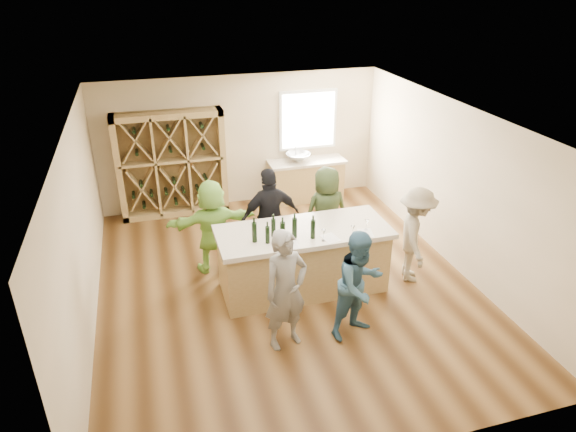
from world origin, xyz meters
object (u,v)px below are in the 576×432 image
object	(u,v)px
person_far_mid	(270,218)
person_far_left	(213,226)
wine_bottle_b	(268,235)
person_server	(415,235)
sink	(298,157)
wine_bottle_c	(273,228)
wine_bottle_d	(283,232)
wine_rack	(172,165)
wine_bottle_e	(295,228)
wine_bottle_a	(254,232)
person_far_right	(326,212)
wine_bottle_f	(313,229)
tasting_counter_base	(303,261)
person_near_left	(286,290)
person_near_right	(360,285)

from	to	relation	value
person_far_mid	person_far_left	xyz separation A→B (m)	(-0.98, 0.12, -0.07)
wine_bottle_b	person_server	distance (m)	2.52
sink	person_far_mid	distance (m)	2.81
wine_bottle_c	person_far_mid	distance (m)	1.04
wine_bottle_d	person_far_left	bearing A→B (deg)	124.42
wine_rack	wine_bottle_e	distance (m)	3.97
wine_bottle_a	person_far_right	size ratio (longest dim) A/B	0.19
wine_bottle_f	person_far_left	bearing A→B (deg)	135.64
wine_bottle_d	wine_bottle_f	bearing A→B (deg)	-4.03
person_far_right	person_far_left	bearing A→B (deg)	-7.31
tasting_counter_base	wine_bottle_d	xyz separation A→B (m)	(-0.41, -0.27, 0.74)
person_near_left	person_far_mid	bearing A→B (deg)	65.52
wine_bottle_b	person_far_left	size ratio (longest dim) A/B	0.16
wine_bottle_b	wine_bottle_f	size ratio (longest dim) A/B	0.90
wine_bottle_d	person_far_left	world-z (taller)	person_far_left
wine_rack	wine_bottle_d	world-z (taller)	wine_rack
person_near_left	wine_bottle_d	bearing A→B (deg)	61.19
wine_bottle_e	person_near_right	world-z (taller)	person_near_right
sink	wine_bottle_a	xyz separation A→B (m)	(-1.78, -3.56, 0.22)
wine_bottle_d	wine_bottle_e	distance (m)	0.22
wine_bottle_f	wine_rack	bearing A→B (deg)	115.43
wine_bottle_d	person_server	world-z (taller)	person_server
tasting_counter_base	wine_bottle_a	size ratio (longest dim) A/B	8.34
tasting_counter_base	wine_bottle_b	xyz separation A→B (m)	(-0.64, -0.26, 0.71)
wine_bottle_b	person_near_right	bearing A→B (deg)	-44.85
sink	wine_bottle_d	distance (m)	3.91
wine_rack	person_server	distance (m)	5.15
sink	person_far_mid	xyz separation A→B (m)	(-1.27, -2.50, -0.12)
tasting_counter_base	wine_bottle_a	bearing A→B (deg)	-168.63
person_far_right	wine_bottle_f	xyz separation A→B (m)	(-0.68, -1.25, 0.39)
wine_rack	wine_bottle_c	xyz separation A→B (m)	(1.24, -3.54, 0.12)
person_near_left	person_far_left	size ratio (longest dim) A/B	1.07
tasting_counter_base	wine_rack	bearing A→B (deg)	116.67
wine_bottle_c	person_far_right	xyz separation A→B (m)	(1.23, 1.02, -0.38)
person_server	person_far_mid	distance (m)	2.43
wine_rack	person_far_mid	distance (m)	2.95
person_server	person_far_left	bearing A→B (deg)	89.89
wine_bottle_b	person_near_right	xyz separation A→B (m)	(1.05, -1.04, -0.40)
person_far_mid	person_far_left	size ratio (longest dim) A/B	1.09
wine_bottle_c	person_far_mid	bearing A→B (deg)	78.58
wine_bottle_e	person_near_left	bearing A→B (deg)	-112.59
person_server	person_far_left	world-z (taller)	person_far_left
person_far_left	sink	bearing A→B (deg)	-135.22
person_far_mid	sink	bearing A→B (deg)	-121.54
wine_bottle_a	wine_bottle_b	bearing A→B (deg)	-27.93
wine_bottle_c	wine_bottle_d	xyz separation A→B (m)	(0.09, -0.19, 0.01)
person_far_mid	person_far_right	bearing A→B (deg)	178.56
wine_bottle_a	wine_bottle_e	bearing A→B (deg)	-3.14
wine_rack	wine_bottle_c	size ratio (longest dim) A/B	7.66
person_far_right	wine_bottle_f	distance (m)	1.47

